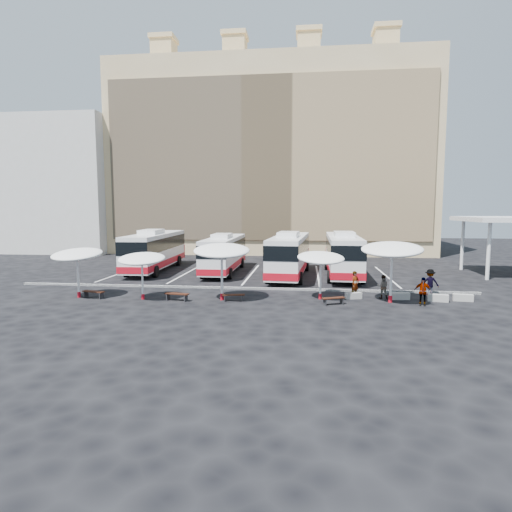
# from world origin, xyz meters

# --- Properties ---
(ground) EXTENTS (120.00, 120.00, 0.00)m
(ground) POSITION_xyz_m (0.00, 0.00, 0.00)
(ground) COLOR black
(ground) RESTS_ON ground
(sandstone_building) EXTENTS (42.00, 18.25, 29.60)m
(sandstone_building) POSITION_xyz_m (0.00, 31.87, 12.63)
(sandstone_building) COLOR tan
(sandstone_building) RESTS_ON ground
(apartment_block) EXTENTS (14.00, 14.00, 18.00)m
(apartment_block) POSITION_xyz_m (-28.00, 28.00, 9.00)
(apartment_block) COLOR beige
(apartment_block) RESTS_ON ground
(curb_divider) EXTENTS (34.00, 0.25, 0.15)m
(curb_divider) POSITION_xyz_m (0.00, 0.50, 0.07)
(curb_divider) COLOR black
(curb_divider) RESTS_ON ground
(bay_lines) EXTENTS (24.15, 12.00, 0.01)m
(bay_lines) POSITION_xyz_m (0.00, 8.00, 0.01)
(bay_lines) COLOR white
(bay_lines) RESTS_ON ground
(bus_0) EXTENTS (3.29, 12.65, 3.99)m
(bus_0) POSITION_xyz_m (-9.44, 9.14, 2.04)
(bus_0) COLOR white
(bus_0) RESTS_ON ground
(bus_1) EXTENTS (2.75, 11.55, 3.66)m
(bus_1) POSITION_xyz_m (-2.66, 8.72, 1.87)
(bus_1) COLOR white
(bus_1) RESTS_ON ground
(bus_2) EXTENTS (3.53, 12.63, 3.96)m
(bus_2) POSITION_xyz_m (3.49, 7.08, 2.02)
(bus_2) COLOR white
(bus_2) RESTS_ON ground
(bus_3) EXTENTS (3.09, 12.54, 3.96)m
(bus_3) POSITION_xyz_m (8.17, 7.90, 2.03)
(bus_3) COLOR white
(bus_3) RESTS_ON ground
(sunshade_0) EXTENTS (3.42, 3.46, 3.40)m
(sunshade_0) POSITION_xyz_m (-10.17, -3.69, 2.89)
(sunshade_0) COLOR white
(sunshade_0) RESTS_ON ground
(sunshade_1) EXTENTS (3.31, 3.35, 3.15)m
(sunshade_1) POSITION_xyz_m (-5.68, -3.79, 2.67)
(sunshade_1) COLOR white
(sunshade_1) RESTS_ON ground
(sunshade_2) EXTENTS (4.19, 4.23, 3.79)m
(sunshade_2) POSITION_xyz_m (-0.48, -3.38, 3.22)
(sunshade_2) COLOR white
(sunshade_2) RESTS_ON ground
(sunshade_3) EXTENTS (3.68, 3.71, 3.21)m
(sunshade_3) POSITION_xyz_m (5.87, -2.39, 2.73)
(sunshade_3) COLOR white
(sunshade_3) RESTS_ON ground
(sunshade_4) EXTENTS (4.62, 4.65, 3.96)m
(sunshade_4) POSITION_xyz_m (10.25, -2.89, 3.37)
(sunshade_4) COLOR white
(sunshade_4) RESTS_ON ground
(wood_bench_0) EXTENTS (1.62, 0.77, 0.48)m
(wood_bench_0) POSITION_xyz_m (-9.08, -3.79, 0.37)
(wood_bench_0) COLOR black
(wood_bench_0) RESTS_ON ground
(wood_bench_1) EXTENTS (1.65, 0.70, 0.49)m
(wood_bench_1) POSITION_xyz_m (-3.34, -3.93, 0.38)
(wood_bench_1) COLOR black
(wood_bench_1) RESTS_ON ground
(wood_bench_2) EXTENTS (1.48, 0.60, 0.44)m
(wood_bench_2) POSITION_xyz_m (0.32, -3.61, 0.34)
(wood_bench_2) COLOR black
(wood_bench_2) RESTS_ON ground
(wood_bench_3) EXTENTS (1.49, 0.96, 0.45)m
(wood_bench_3) POSITION_xyz_m (6.62, -3.93, 0.34)
(wood_bench_3) COLOR black
(wood_bench_3) RESTS_ON ground
(conc_bench_0) EXTENTS (1.15, 0.70, 0.41)m
(conc_bench_0) POSITION_xyz_m (8.05, -2.02, 0.20)
(conc_bench_0) COLOR #969690
(conc_bench_0) RESTS_ON ground
(conc_bench_1) EXTENTS (1.21, 0.45, 0.45)m
(conc_bench_1) POSITION_xyz_m (11.05, -1.91, 0.22)
(conc_bench_1) COLOR #969690
(conc_bench_1) RESTS_ON ground
(conc_bench_2) EXTENTS (1.29, 0.66, 0.46)m
(conc_bench_2) POSITION_xyz_m (13.35, -2.23, 0.23)
(conc_bench_2) COLOR #969690
(conc_bench_2) RESTS_ON ground
(conc_bench_3) EXTENTS (1.24, 0.58, 0.45)m
(conc_bench_3) POSITION_xyz_m (14.98, -1.93, 0.22)
(conc_bench_3) COLOR #969690
(conc_bench_3) RESTS_ON ground
(passenger_0) EXTENTS (0.75, 0.74, 1.75)m
(passenger_0) POSITION_xyz_m (8.22, -1.43, 0.88)
(passenger_0) COLOR black
(passenger_0) RESTS_ON ground
(passenger_1) EXTENTS (0.83, 0.68, 1.57)m
(passenger_1) POSITION_xyz_m (9.99, -1.65, 0.78)
(passenger_1) COLOR black
(passenger_1) RESTS_ON ground
(passenger_2) EXTENTS (1.10, 0.67, 1.75)m
(passenger_2) POSITION_xyz_m (12.02, -3.56, 0.88)
(passenger_2) COLOR black
(passenger_2) RESTS_ON ground
(passenger_3) EXTENTS (1.24, 0.79, 1.82)m
(passenger_3) POSITION_xyz_m (13.34, -0.35, 0.91)
(passenger_3) COLOR black
(passenger_3) RESTS_ON ground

